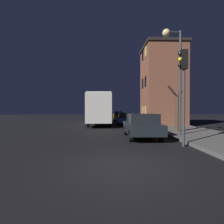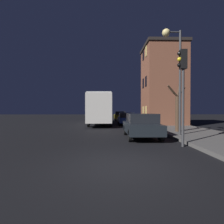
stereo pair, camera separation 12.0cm
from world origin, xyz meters
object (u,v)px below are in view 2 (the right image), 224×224
at_px(bare_tree, 177,108).
at_px(bus, 101,107).
at_px(car_far_lane, 120,116).
at_px(streetlamp, 173,58).
at_px(car_mid_lane, 126,118).
at_px(traffic_light, 182,77).
at_px(car_near_lane, 141,125).

xyz_separation_m(bare_tree, bus, (-5.88, 8.44, 0.16)).
bearing_deg(car_far_lane, streetlamp, -83.26).
xyz_separation_m(car_mid_lane, car_far_lane, (-0.17, 8.53, 0.03)).
xyz_separation_m(streetlamp, bus, (-4.94, 10.14, -2.91)).
relative_size(car_mid_lane, car_far_lane, 0.96).
relative_size(bare_tree, car_mid_lane, 0.94).
bearing_deg(traffic_light, car_near_lane, 119.64).
bearing_deg(car_near_lane, car_mid_lane, 89.43).
distance_m(bus, car_near_lane, 10.79).
xyz_separation_m(bare_tree, car_mid_lane, (-2.90, 7.77, -1.16)).
relative_size(bare_tree, car_near_lane, 0.97).
relative_size(traffic_light, car_mid_lane, 1.09).
bearing_deg(traffic_light, bus, 108.63).
height_order(bare_tree, car_near_lane, bare_tree).
bearing_deg(car_mid_lane, traffic_light, -83.65).
height_order(streetlamp, car_mid_lane, streetlamp).
relative_size(bus, car_far_lane, 2.40).
distance_m(traffic_light, car_mid_lane, 12.53).
relative_size(streetlamp, bus, 0.64).
bearing_deg(streetlamp, bare_tree, 60.84).
distance_m(car_near_lane, car_mid_lane, 9.64).
distance_m(bus, car_mid_lane, 3.33).
distance_m(car_mid_lane, car_far_lane, 8.53).
bearing_deg(car_near_lane, traffic_light, -60.36).
distance_m(bare_tree, car_mid_lane, 8.37).
bearing_deg(traffic_light, streetlamp, 77.70).
bearing_deg(car_near_lane, car_far_lane, 90.23).
relative_size(streetlamp, car_mid_lane, 1.58).
bearing_deg(bare_tree, car_far_lane, 100.67).
height_order(bus, car_near_lane, bus).
height_order(streetlamp, car_near_lane, streetlamp).
distance_m(bare_tree, car_near_lane, 3.70).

